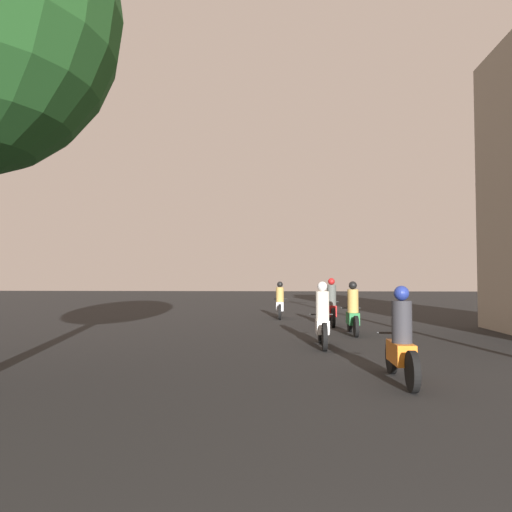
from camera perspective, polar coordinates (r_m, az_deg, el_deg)
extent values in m
cylinder|color=black|center=(9.26, 15.22, -10.98)|extent=(0.10, 0.61, 0.61)
cylinder|color=black|center=(7.86, 17.45, -12.50)|extent=(0.10, 0.61, 0.61)
cube|color=orange|center=(8.53, 16.23, -10.56)|extent=(0.30, 0.89, 0.34)
cylinder|color=black|center=(8.96, 15.53, -8.45)|extent=(0.60, 0.04, 0.04)
cylinder|color=#2D2D33|center=(8.39, 16.32, -7.23)|extent=(0.32, 0.32, 0.67)
sphere|color=navy|center=(8.36, 16.28, -4.10)|extent=(0.24, 0.24, 0.24)
cylinder|color=black|center=(13.08, 7.37, -8.43)|extent=(0.10, 0.65, 0.65)
cylinder|color=black|center=(11.70, 7.85, -9.14)|extent=(0.10, 0.65, 0.65)
cube|color=silver|center=(12.37, 7.59, -8.01)|extent=(0.30, 0.73, 0.33)
cylinder|color=black|center=(12.80, 7.43, -6.63)|extent=(0.60, 0.04, 0.04)
cylinder|color=silver|center=(12.26, 7.60, -5.66)|extent=(0.32, 0.32, 0.70)
sphere|color=silver|center=(12.24, 7.59, -3.47)|extent=(0.24, 0.24, 0.24)
cylinder|color=black|center=(15.86, 10.66, -7.44)|extent=(0.10, 0.60, 0.60)
cylinder|color=black|center=(14.49, 11.36, -7.91)|extent=(0.10, 0.60, 0.60)
cube|color=#1E6B33|center=(15.16, 10.99, -7.00)|extent=(0.30, 0.90, 0.35)
cylinder|color=black|center=(15.59, 10.76, -5.85)|extent=(0.60, 0.04, 0.04)
cylinder|color=#B28E47|center=(15.04, 11.02, -5.06)|extent=(0.32, 0.32, 0.68)
sphere|color=black|center=(15.03, 11.01, -3.31)|extent=(0.24, 0.24, 0.24)
cylinder|color=black|center=(18.38, 8.43, -6.67)|extent=(0.10, 0.66, 0.66)
cylinder|color=black|center=(17.11, 8.81, -6.98)|extent=(0.10, 0.66, 0.66)
cube|color=red|center=(17.73, 8.61, -6.20)|extent=(0.30, 0.80, 0.38)
cylinder|color=black|center=(18.13, 8.48, -5.20)|extent=(0.60, 0.04, 0.04)
cylinder|color=#4C514C|center=(17.62, 8.62, -4.44)|extent=(0.32, 0.32, 0.71)
sphere|color=#A51919|center=(17.61, 8.61, -2.89)|extent=(0.24, 0.24, 0.24)
cylinder|color=black|center=(21.40, 2.78, -6.15)|extent=(0.10, 0.62, 0.62)
cylinder|color=black|center=(20.08, 2.74, -6.40)|extent=(0.10, 0.62, 0.62)
cube|color=#ADADB2|center=(20.73, 2.76, -5.76)|extent=(0.30, 0.78, 0.37)
cylinder|color=black|center=(21.14, 2.77, -4.92)|extent=(0.60, 0.04, 0.04)
cylinder|color=#B28E47|center=(20.63, 2.75, -4.42)|extent=(0.32, 0.32, 0.60)
sphere|color=black|center=(20.62, 2.75, -3.26)|extent=(0.24, 0.24, 0.24)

